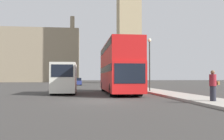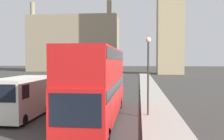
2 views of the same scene
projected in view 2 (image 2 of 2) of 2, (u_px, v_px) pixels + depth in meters
building_block_distant at (75, 44)px, 87.52m from camera, size 30.31×12.72×22.99m
red_double_decker_bus at (98, 81)px, 15.89m from camera, size 2.55×11.34×4.51m
white_van at (22, 97)px, 16.02m from camera, size 2.05×5.05×2.69m
street_lamp at (148, 63)px, 16.45m from camera, size 0.36×0.36×5.16m
parked_sedan at (98, 78)px, 43.48m from camera, size 1.85×4.22×1.45m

